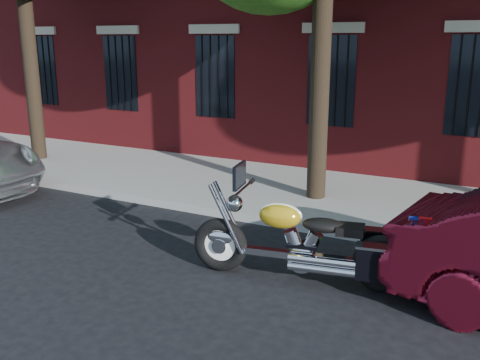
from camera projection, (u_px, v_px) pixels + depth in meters
The scene contains 4 objects.
ground at pixel (218, 249), 8.15m from camera, with size 120.00×120.00×0.00m, color black.
curb at pixel (258, 219), 9.31m from camera, with size 40.00×0.16×0.15m, color gray.
sidewalk at pixel (298, 192), 10.92m from camera, with size 40.00×3.60×0.15m, color gray.
motorcycle at pixel (310, 246), 6.91m from camera, with size 3.07×1.19×1.54m.
Camera 1 is at (3.85, -6.57, 3.11)m, focal length 40.00 mm.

